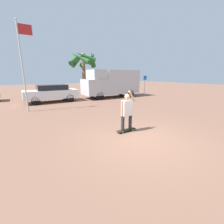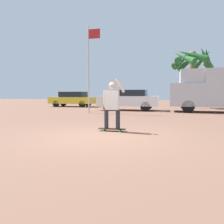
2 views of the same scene
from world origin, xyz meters
name	(u,v)px [view 2 (image 2 of 2)]	position (x,y,z in m)	size (l,w,h in m)	color
ground_plane	(102,136)	(0.00, 0.00, 0.00)	(80.00, 80.00, 0.00)	brown
skateboard	(112,129)	(0.05, 0.93, 0.07)	(0.90, 0.23, 0.08)	black
person_skateboarder	(112,103)	(0.05, 0.93, 0.94)	(0.73, 0.22, 1.64)	#28282D
camper_van	(220,89)	(5.03, 9.94, 1.56)	(6.12, 2.14, 2.84)	black
parked_car_white	(129,99)	(-1.14, 10.23, 0.82)	(4.44, 1.92, 1.52)	black
parked_car_yellow	(73,99)	(-7.24, 13.42, 0.75)	(4.32, 1.73, 1.43)	black
palm_tree_near_van	(192,61)	(3.65, 14.45, 4.11)	(3.67, 3.73, 5.16)	brown
flagpole	(89,64)	(-3.14, 7.28, 3.16)	(0.84, 0.12, 5.53)	#B7B7BC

